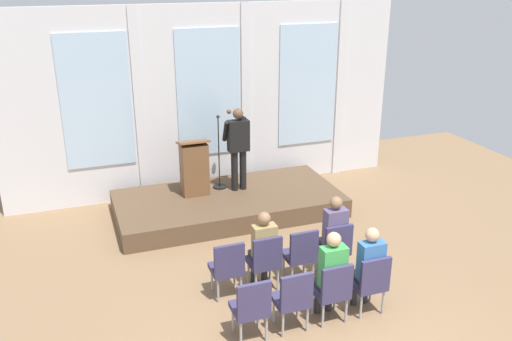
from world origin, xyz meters
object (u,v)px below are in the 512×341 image
at_px(mic_stand, 219,172).
at_px(chair_r1_c2, 333,289).
at_px(audience_r0_c3, 333,231).
at_px(audience_r1_c3, 369,265).
at_px(speaker, 238,143).
at_px(chair_r0_c0, 227,266).
at_px(chair_r1_c1, 293,297).
at_px(chair_r0_c2, 301,252).
at_px(chair_r1_c3, 370,281).
at_px(chair_r0_c1, 265,259).
at_px(lectern, 194,168).
at_px(audience_r1_c2, 331,272).
at_px(audience_r0_c1, 263,246).
at_px(chair_r1_c0, 251,306).
at_px(chair_r0_c3, 335,246).

relative_size(mic_stand, chair_r1_c2, 1.65).
xyz_separation_m(mic_stand, audience_r0_c3, (0.94, -3.25, 0.04)).
bearing_deg(audience_r1_c3, speaker, 98.29).
relative_size(chair_r0_c0, chair_r1_c1, 1.00).
height_order(chair_r0_c2, chair_r1_c1, same).
bearing_deg(chair_r1_c3, chair_r0_c1, 137.99).
xyz_separation_m(lectern, chair_r1_c1, (0.30, -4.27, -0.40)).
distance_m(chair_r1_c1, audience_r1_c2, 0.64).
height_order(chair_r1_c2, chair_r1_c3, same).
bearing_deg(mic_stand, audience_r1_c3, -77.70).
relative_size(audience_r0_c1, chair_r0_c2, 1.38).
height_order(speaker, audience_r1_c3, speaker).
distance_m(speaker, chair_r1_c0, 4.44).
height_order(mic_stand, chair_r1_c1, mic_stand).
bearing_deg(chair_r0_c3, chair_r1_c0, -149.01).
bearing_deg(chair_r1_c3, chair_r0_c2, 119.03).
bearing_deg(chair_r1_c3, mic_stand, 102.08).
xyz_separation_m(audience_r0_c3, chair_r1_c3, (0.00, -1.15, -0.22)).
xyz_separation_m(chair_r0_c1, chair_r1_c3, (1.19, -1.07, 0.00)).
height_order(mic_stand, audience_r0_c3, mic_stand).
distance_m(chair_r0_c1, chair_r1_c2, 1.23).
bearing_deg(audience_r1_c3, lectern, 109.63).
xyz_separation_m(lectern, chair_r0_c0, (-0.29, -3.20, -0.40)).
height_order(lectern, chair_r0_c2, lectern).
height_order(chair_r0_c1, audience_r1_c2, audience_r1_c2).
xyz_separation_m(audience_r0_c1, audience_r0_c3, (1.19, -0.00, 0.04)).
bearing_deg(speaker, chair_r0_c3, -79.13).
bearing_deg(chair_r0_c3, audience_r0_c3, 90.00).
distance_m(audience_r0_c3, chair_r1_c0, 2.14).
bearing_deg(chair_r1_c2, audience_r0_c1, 117.27).
bearing_deg(chair_r1_c2, audience_r1_c3, 7.66).
xyz_separation_m(chair_r1_c0, chair_r1_c3, (1.79, 0.00, 0.00)).
bearing_deg(lectern, audience_r1_c2, -77.90).
distance_m(speaker, mic_stand, 0.77).
height_order(mic_stand, chair_r0_c2, mic_stand).
distance_m(audience_r0_c1, audience_r1_c3, 1.61).
bearing_deg(audience_r0_c3, speaker, 101.15).
distance_m(chair_r0_c0, chair_r1_c3, 2.09).
xyz_separation_m(lectern, chair_r0_c3, (1.50, -3.20, -0.40)).
relative_size(speaker, chair_r1_c2, 1.82).
height_order(audience_r0_c1, audience_r1_c3, audience_r1_c3).
distance_m(chair_r0_c1, audience_r1_c2, 1.18).
bearing_deg(chair_r0_c2, speaker, 90.05).
bearing_deg(chair_r1_c0, lectern, 86.08).
height_order(audience_r0_c3, chair_r1_c3, audience_r0_c3).
height_order(chair_r1_c0, audience_r1_c2, audience_r1_c2).
xyz_separation_m(chair_r0_c0, chair_r1_c2, (1.19, -1.07, 0.00)).
bearing_deg(chair_r0_c1, mic_stand, 85.73).
distance_m(chair_r0_c2, chair_r1_c1, 1.23).
bearing_deg(chair_r0_c0, chair_r1_c0, -90.00).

